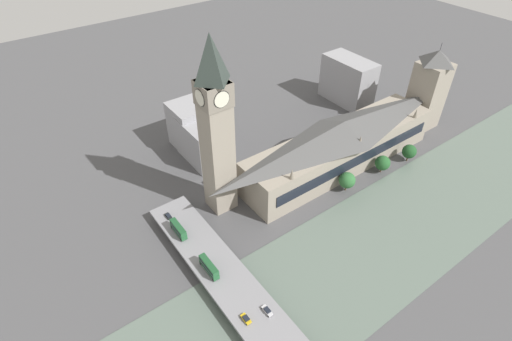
{
  "coord_description": "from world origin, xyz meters",
  "views": [
    {
      "loc": [
        -90.98,
        121.6,
        127.47
      ],
      "look_at": [
        19.07,
        41.26,
        17.08
      ],
      "focal_mm": 28.0,
      "sensor_mm": 36.0,
      "label": 1
    }
  ],
  "objects": [
    {
      "name": "city_block_east",
      "position": [
        60.75,
        -60.49,
        13.99
      ],
      "size": [
        33.27,
        16.73,
        27.97
      ],
      "color": "#939399",
      "rests_on": "ground_plane"
    },
    {
      "name": "tree_embankment_far",
      "position": [
        -3.8,
        -39.79,
        5.93
      ],
      "size": [
        7.28,
        7.28,
        9.59
      ],
      "color": "brown",
      "rests_on": "ground_plane"
    },
    {
      "name": "car_southbound_mid",
      "position": [
        27.8,
        81.19,
        5.5
      ],
      "size": [
        3.91,
        1.87,
        1.28
      ],
      "color": "black",
      "rests_on": "road_bridge"
    },
    {
      "name": "ground_plane",
      "position": [
        0.0,
        0.0,
        0.0
      ],
      "size": [
        600.0,
        600.0,
        0.0
      ],
      "primitive_type": "plane",
      "color": "#4C4C4F"
    },
    {
      "name": "tree_embankment_mid",
      "position": [
        -1.86,
        -21.42,
        5.64
      ],
      "size": [
        7.56,
        7.56,
        9.43
      ],
      "color": "brown",
      "rests_on": "ground_plane"
    },
    {
      "name": "clock_tower",
      "position": [
        25.5,
        56.15,
        42.37
      ],
      "size": [
        11.99,
        11.99,
        79.68
      ],
      "color": "gray",
      "rests_on": "ground_plane"
    },
    {
      "name": "parliament_hall",
      "position": [
        14.74,
        -8.0,
        13.08
      ],
      "size": [
        23.93,
        109.5,
        26.38
      ],
      "color": "gray",
      "rests_on": "ground_plane"
    },
    {
      "name": "city_block_west",
      "position": [
        61.29,
        45.09,
        10.71
      ],
      "size": [
        26.69,
        16.5,
        21.43
      ],
      "color": "#939399",
      "rests_on": "ground_plane"
    },
    {
      "name": "victoria_tower",
      "position": [
        14.79,
        -74.58,
        22.67
      ],
      "size": [
        15.66,
        15.66,
        49.35
      ],
      "color": "gray",
      "rests_on": "ground_plane"
    },
    {
      "name": "city_block_center",
      "position": [
        74.64,
        41.31,
        12.41
      ],
      "size": [
        20.8,
        23.26,
        24.82
      ],
      "color": "#939399",
      "rests_on": "ground_plane"
    },
    {
      "name": "car_northbound_mid",
      "position": [
        -32.62,
        74.32,
        5.56
      ],
      "size": [
        4.52,
        1.79,
        1.43
      ],
      "color": "silver",
      "rests_on": "road_bridge"
    },
    {
      "name": "road_bridge",
      "position": [
        -31.97,
        77.95,
        3.89
      ],
      "size": [
        135.89,
        16.8,
        4.85
      ],
      "color": "slate",
      "rests_on": "ground_plane"
    },
    {
      "name": "car_northbound_tail",
      "position": [
        -30.85,
        81.84,
        5.55
      ],
      "size": [
        4.22,
        1.89,
        1.42
      ],
      "color": "gold",
      "rests_on": "road_bridge"
    },
    {
      "name": "double_decker_bus_rear",
      "position": [
        -6.6,
        81.48,
        7.48
      ],
      "size": [
        10.77,
        2.55,
        4.78
      ],
      "color": "#235B33",
      "rests_on": "road_bridge"
    },
    {
      "name": "tree_embankment_near",
      "position": [
        -1.12,
        3.01,
        6.12
      ],
      "size": [
        7.8,
        7.8,
        10.04
      ],
      "color": "brown",
      "rests_on": "ground_plane"
    },
    {
      "name": "river_water",
      "position": [
        -31.97,
        0.0,
        0.15
      ],
      "size": [
        51.95,
        360.0,
        0.3
      ],
      "primitive_type": "cube",
      "color": "slate",
      "rests_on": "ground_plane"
    },
    {
      "name": "double_decker_bus_mid",
      "position": [
        16.82,
        81.89,
        7.47
      ],
      "size": [
        10.32,
        2.6,
        4.73
      ],
      "color": "#235B33",
      "rests_on": "road_bridge"
    }
  ]
}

